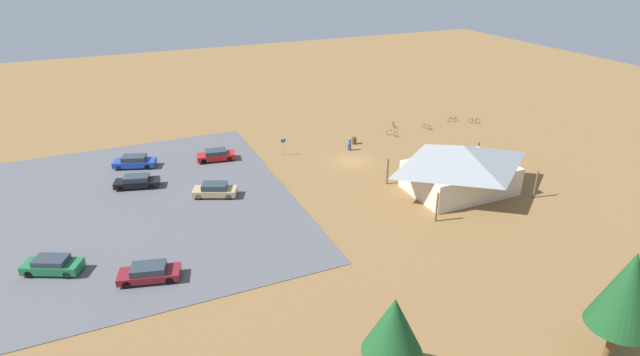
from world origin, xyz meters
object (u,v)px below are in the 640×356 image
at_px(pine_mideast, 394,326).
at_px(car_tan_far_end, 215,190).
at_px(bicycle_teal_mid_cluster, 394,125).
at_px(car_black_second_row, 137,182).
at_px(pine_center, 627,290).
at_px(bicycle_green_trailside, 427,127).
at_px(bicycle_purple_yard_left, 474,121).
at_px(bicycle_blue_edge_north, 453,119).
at_px(bicycle_white_back_row, 433,149).
at_px(car_green_back_corner, 52,265).
at_px(car_red_inner_stall, 216,155).
at_px(visitor_near_lot, 350,144).
at_px(bicycle_orange_lone_west, 425,157).
at_px(car_blue_near_entry, 135,162).
at_px(trash_bin, 354,141).
at_px(bike_pavilion, 461,166).
at_px(lot_sign, 283,144).
at_px(car_maroon_aisle_side, 149,273).
at_px(bicycle_yellow_near_sign, 392,133).
at_px(bicycle_black_edge_south, 461,153).

xyz_separation_m(pine_mideast, car_tan_far_end, (3.91, -27.78, -3.29)).
distance_m(bicycle_teal_mid_cluster, car_tan_far_end, 30.13).
bearing_deg(car_black_second_row, pine_center, 123.17).
height_order(pine_center, bicycle_green_trailside, pine_center).
height_order(bicycle_purple_yard_left, bicycle_blue_edge_north, bicycle_purple_yard_left).
distance_m(bicycle_white_back_row, bicycle_teal_mid_cluster, 10.05).
relative_size(bicycle_purple_yard_left, car_green_back_corner, 0.32).
distance_m(car_red_inner_stall, visitor_near_lot, 16.41).
height_order(bicycle_green_trailside, car_green_back_corner, car_green_back_corner).
bearing_deg(bicycle_teal_mid_cluster, visitor_near_lot, 28.68).
bearing_deg(pine_center, bicycle_white_back_row, -107.52).
relative_size(bicycle_orange_lone_west, car_red_inner_stall, 0.35).
relative_size(bicycle_green_trailside, car_tan_far_end, 0.33).
relative_size(bicycle_green_trailside, car_red_inner_stall, 0.34).
relative_size(bicycle_white_back_row, bicycle_teal_mid_cluster, 0.91).
relative_size(bicycle_white_back_row, car_blue_near_entry, 0.29).
bearing_deg(bicycle_purple_yard_left, trash_bin, 1.12).
xyz_separation_m(bike_pavilion, bicycle_white_back_row, (-3.95, -10.01, -2.40)).
bearing_deg(car_green_back_corner, visitor_near_lot, -157.12).
bearing_deg(bicycle_orange_lone_west, car_tan_far_end, -0.92).
bearing_deg(bicycle_white_back_row, bike_pavilion, 68.46).
height_order(bike_pavilion, trash_bin, bike_pavilion).
relative_size(lot_sign, car_tan_far_end, 0.47).
distance_m(bike_pavilion, car_black_second_row, 33.85).
height_order(bicycle_teal_mid_cluster, car_tan_far_end, car_tan_far_end).
relative_size(bicycle_teal_mid_cluster, car_red_inner_stall, 0.34).
bearing_deg(lot_sign, bicycle_purple_yard_left, -179.23).
bearing_deg(bike_pavilion, car_maroon_aisle_side, 5.75).
bearing_deg(bicycle_white_back_row, bicycle_orange_lone_west, 34.31).
distance_m(pine_mideast, car_tan_far_end, 28.25).
xyz_separation_m(pine_mideast, car_red_inner_stall, (1.63, -37.14, -3.34)).
xyz_separation_m(bicycle_green_trailside, visitor_near_lot, (13.51, 2.78, 0.51)).
height_order(bicycle_yellow_near_sign, car_red_inner_stall, car_red_inner_stall).
distance_m(pine_center, car_black_second_row, 44.49).
height_order(bicycle_black_edge_south, bicycle_blue_edge_north, bicycle_black_edge_south).
xyz_separation_m(bicycle_blue_edge_north, bicycle_green_trailside, (5.35, 1.22, -0.01)).
distance_m(bicycle_black_edge_south, bicycle_orange_lone_west, 4.74).
height_order(trash_bin, bicycle_teal_mid_cluster, trash_bin).
bearing_deg(bicycle_yellow_near_sign, car_red_inner_stall, -2.59).
xyz_separation_m(bike_pavilion, bicycle_black_edge_south, (-6.31, -7.63, -2.42)).
bearing_deg(bicycle_black_edge_south, trash_bin, -41.62).
bearing_deg(bicycle_white_back_row, bicycle_purple_yard_left, -150.16).
bearing_deg(pine_center, car_blue_near_entry, -60.76).
bearing_deg(bicycle_black_edge_south, visitor_near_lot, -31.68).
height_order(pine_mideast, bicycle_white_back_row, pine_mideast).
xyz_separation_m(car_green_back_corner, car_tan_far_end, (-14.60, -7.96, 0.03)).
bearing_deg(bicycle_orange_lone_west, car_blue_near_entry, -19.73).
distance_m(trash_bin, car_blue_near_entry, 26.85).
xyz_separation_m(pine_mideast, car_black_second_row, (10.96, -33.18, -3.33)).
relative_size(bicycle_blue_edge_north, bicycle_teal_mid_cluster, 1.05).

